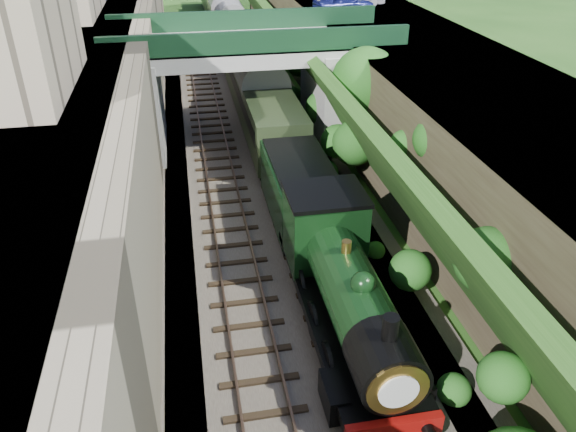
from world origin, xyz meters
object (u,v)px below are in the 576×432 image
Objects in this scene: road_bridge at (260,76)px; tender at (300,195)px; car_blue at (344,3)px; locomotive at (345,289)px; tree at (367,84)px.

tender is (0.26, -10.13, -2.46)m from road_bridge.
car_blue is 24.48m from locomotive.
tender is at bearing 147.81° from car_blue.
car_blue is 17.76m from tender.
locomotive is 1.70× the size of tender.
locomotive is at bearing -89.16° from road_bridge.
road_bridge is 1.56× the size of locomotive.
road_bridge is 9.02m from car_blue.
locomotive is (-6.15, -23.15, -5.05)m from car_blue.
locomotive is (0.26, -17.49, -2.18)m from road_bridge.
road_bridge is at bearing 90.84° from locomotive.
tree is 0.65× the size of locomotive.
road_bridge is 6.62m from tree.
car_blue reaches higher than road_bridge.
car_blue is 0.68× the size of tender.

